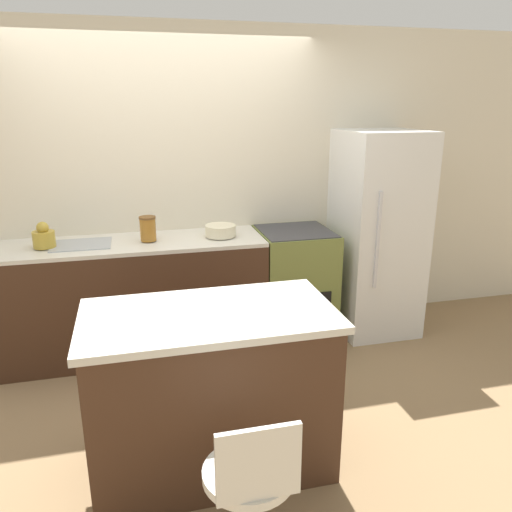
{
  "coord_description": "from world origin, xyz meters",
  "views": [
    {
      "loc": [
        -0.27,
        -3.56,
        1.99
      ],
      "look_at": [
        0.51,
        -0.42,
        0.99
      ],
      "focal_mm": 35.0,
      "sensor_mm": 36.0,
      "label": 1
    }
  ],
  "objects_px": {
    "stool_chair": "(251,500)",
    "mixing_bowl": "(220,231)",
    "oven_range": "(294,283)",
    "refrigerator": "(377,234)",
    "kettle": "(44,237)"
  },
  "relations": [
    {
      "from": "stool_chair",
      "to": "mixing_bowl",
      "type": "bearing_deg",
      "value": 82.69
    },
    {
      "from": "refrigerator",
      "to": "mixing_bowl",
      "type": "height_order",
      "value": "refrigerator"
    },
    {
      "from": "oven_range",
      "to": "refrigerator",
      "type": "xyz_separation_m",
      "value": [
        0.74,
        -0.04,
        0.41
      ]
    },
    {
      "from": "oven_range",
      "to": "stool_chair",
      "type": "height_order",
      "value": "oven_range"
    },
    {
      "from": "oven_range",
      "to": "mixing_bowl",
      "type": "xyz_separation_m",
      "value": [
        -0.65,
        -0.02,
        0.52
      ]
    },
    {
      "from": "kettle",
      "to": "mixing_bowl",
      "type": "height_order",
      "value": "kettle"
    },
    {
      "from": "refrigerator",
      "to": "stool_chair",
      "type": "distance_m",
      "value": 2.8
    },
    {
      "from": "refrigerator",
      "to": "stool_chair",
      "type": "height_order",
      "value": "refrigerator"
    },
    {
      "from": "refrigerator",
      "to": "kettle",
      "type": "height_order",
      "value": "refrigerator"
    },
    {
      "from": "refrigerator",
      "to": "kettle",
      "type": "bearing_deg",
      "value": 179.62
    },
    {
      "from": "stool_chair",
      "to": "mixing_bowl",
      "type": "height_order",
      "value": "mixing_bowl"
    },
    {
      "from": "stool_chair",
      "to": "mixing_bowl",
      "type": "relative_size",
      "value": 3.39
    },
    {
      "from": "refrigerator",
      "to": "stool_chair",
      "type": "bearing_deg",
      "value": -127.2
    },
    {
      "from": "oven_range",
      "to": "kettle",
      "type": "distance_m",
      "value": 2.06
    },
    {
      "from": "refrigerator",
      "to": "stool_chair",
      "type": "xyz_separation_m",
      "value": [
        -1.67,
        -2.2,
        -0.49
      ]
    }
  ]
}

